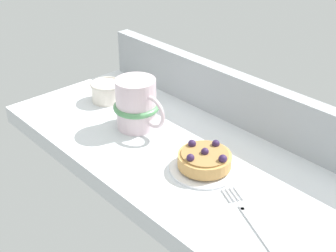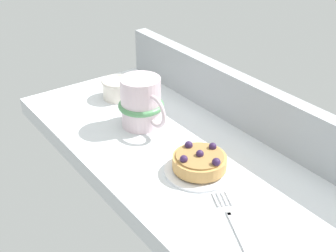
{
  "view_description": "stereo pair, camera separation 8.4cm",
  "coord_description": "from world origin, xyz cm",
  "px_view_note": "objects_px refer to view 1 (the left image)",
  "views": [
    {
      "loc": [
        51.14,
        -50.79,
        46.56
      ],
      "look_at": [
        -2.8,
        -1.38,
        4.42
      ],
      "focal_mm": 48.45,
      "sensor_mm": 36.0,
      "label": 1
    },
    {
      "loc": [
        56.47,
        -44.26,
        46.56
      ],
      "look_at": [
        -2.8,
        -1.38,
        4.42
      ],
      "focal_mm": 48.45,
      "sensor_mm": 36.0,
      "label": 2
    }
  ],
  "objects_px": {
    "dessert_plate": "(204,167)",
    "dessert_fork": "(248,217)",
    "sugar_bowl": "(107,91)",
    "raspberry_tart": "(205,159)",
    "coffee_mug": "(137,104)"
  },
  "relations": [
    {
      "from": "dessert_plate",
      "to": "dessert_fork",
      "type": "distance_m",
      "value": 0.14
    },
    {
      "from": "dessert_plate",
      "to": "sugar_bowl",
      "type": "bearing_deg",
      "value": 174.2
    },
    {
      "from": "raspberry_tart",
      "to": "coffee_mug",
      "type": "distance_m",
      "value": 0.2
    },
    {
      "from": "dessert_plate",
      "to": "sugar_bowl",
      "type": "height_order",
      "value": "sugar_bowl"
    },
    {
      "from": "coffee_mug",
      "to": "raspberry_tart",
      "type": "bearing_deg",
      "value": -2.54
    },
    {
      "from": "dessert_plate",
      "to": "raspberry_tart",
      "type": "relative_size",
      "value": 1.3
    },
    {
      "from": "raspberry_tart",
      "to": "sugar_bowl",
      "type": "relative_size",
      "value": 1.28
    },
    {
      "from": "coffee_mug",
      "to": "dessert_fork",
      "type": "height_order",
      "value": "coffee_mug"
    },
    {
      "from": "raspberry_tart",
      "to": "dessert_fork",
      "type": "bearing_deg",
      "value": -18.18
    },
    {
      "from": "raspberry_tart",
      "to": "dessert_fork",
      "type": "distance_m",
      "value": 0.14
    },
    {
      "from": "dessert_plate",
      "to": "coffee_mug",
      "type": "height_order",
      "value": "coffee_mug"
    },
    {
      "from": "coffee_mug",
      "to": "dessert_fork",
      "type": "bearing_deg",
      "value": -9.07
    },
    {
      "from": "dessert_fork",
      "to": "sugar_bowl",
      "type": "bearing_deg",
      "value": 170.58
    },
    {
      "from": "coffee_mug",
      "to": "dessert_plate",
      "type": "bearing_deg",
      "value": -2.57
    },
    {
      "from": "dessert_fork",
      "to": "dessert_plate",
      "type": "bearing_deg",
      "value": 161.86
    }
  ]
}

